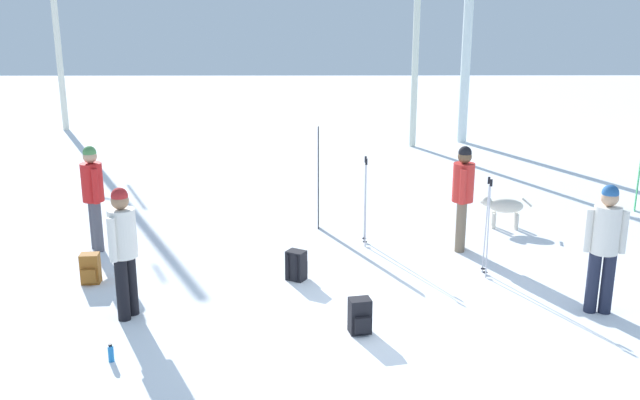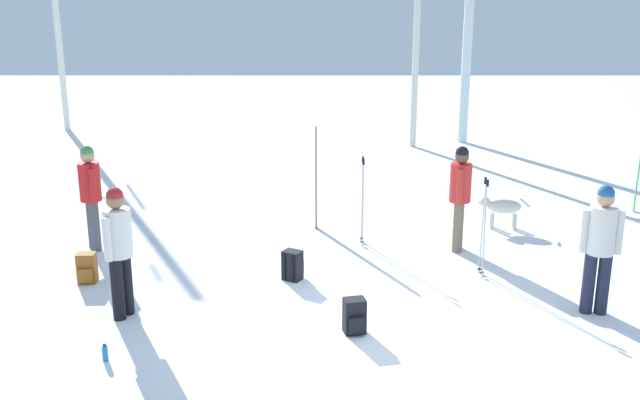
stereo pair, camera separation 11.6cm
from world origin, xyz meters
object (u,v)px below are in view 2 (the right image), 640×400
object	(u,v)px
ski_poles_1	(487,225)
backpack_1	(91,268)
person_0	(122,244)
birch_tree_2	(420,19)
backpack_2	(358,317)
person_3	(464,192)
person_2	(604,242)
backpack_0	(296,265)
ski_poles_0	(366,199)
water_bottle_0	(108,352)
dog	(505,207)
birch_tree_3	(472,15)
person_1	(94,191)
ski_pair_planted_2	(319,179)

from	to	relation	value
ski_poles_1	backpack_1	distance (m)	5.75
person_0	birch_tree_2	distance (m)	12.28
backpack_2	person_0	bearing A→B (deg)	170.96
person_3	person_0	bearing A→B (deg)	-152.19
person_2	backpack_1	bearing A→B (deg)	171.54
person_2	backpack_0	distance (m)	4.18
ski_poles_0	water_bottle_0	size ratio (longest dim) A/B	6.87
person_0	ski_poles_1	world-z (taller)	person_0
ski_poles_0	birch_tree_2	bearing A→B (deg)	77.18
person_0	person_2	xyz separation A→B (m)	(6.07, 0.10, 0.00)
person_3	water_bottle_0	xyz separation A→B (m)	(-4.65, -3.68, -0.88)
person_2	ski_poles_1	distance (m)	1.76
backpack_0	backpack_2	size ratio (longest dim) A/B	1.00
dog	ski_poles_0	bearing A→B (deg)	-161.11
backpack_1	ski_poles_1	bearing A→B (deg)	2.71
water_bottle_0	birch_tree_3	world-z (taller)	birch_tree_3
backpack_1	person_1	bearing A→B (deg)	102.85
person_0	ski_poles_0	size ratio (longest dim) A/B	1.16
ski_poles_0	ski_poles_1	xyz separation A→B (m)	(1.67, -1.39, 0.00)
person_1	birch_tree_2	xyz separation A→B (m)	(6.22, 8.36, 2.44)
ski_pair_planted_2	backpack_0	world-z (taller)	ski_pair_planted_2
person_1	backpack_0	size ratio (longest dim) A/B	3.90
dog	water_bottle_0	bearing A→B (deg)	-139.46
person_3	birch_tree_2	xyz separation A→B (m)	(0.32, 8.42, 2.44)
person_0	birch_tree_2	bearing A→B (deg)	65.10
backpack_0	person_0	bearing A→B (deg)	-149.59
person_3	dog	distance (m)	1.62
dog	backpack_2	bearing A→B (deg)	-124.14
backpack_0	backpack_1	size ratio (longest dim) A/B	1.00
person_0	person_1	xyz separation A→B (m)	(-1.15, 2.56, 0.00)
ski_poles_1	birch_tree_2	distance (m)	9.88
water_bottle_0	ski_pair_planted_2	bearing A→B (deg)	63.97
ski_poles_0	person_0	bearing A→B (deg)	-139.12
person_1	ski_poles_1	xyz separation A→B (m)	(6.04, -1.16, -0.19)
person_3	backpack_2	distance (m)	3.56
backpack_0	backpack_2	xyz separation A→B (m)	(0.82, -1.72, 0.00)
dog	ski_poles_1	world-z (taller)	ski_poles_1
person_2	ski_poles_0	world-z (taller)	person_2
ski_pair_planted_2	ski_poles_1	bearing A→B (deg)	-42.64
backpack_2	birch_tree_3	bearing A→B (deg)	73.22
ski_pair_planted_2	birch_tree_2	bearing A→B (deg)	70.22
backpack_1	ski_pair_planted_2	bearing A→B (deg)	37.56
ski_poles_0	backpack_1	world-z (taller)	ski_poles_0
ski_poles_0	backpack_0	distance (m)	1.97
person_2	water_bottle_0	bearing A→B (deg)	-167.95
person_1	ski_pair_planted_2	bearing A→B (deg)	16.85
backpack_0	person_2	bearing A→B (deg)	-16.17
person_1	person_2	distance (m)	7.62
person_0	backpack_1	world-z (taller)	person_0
ski_pair_planted_2	ski_poles_0	world-z (taller)	ski_pair_planted_2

